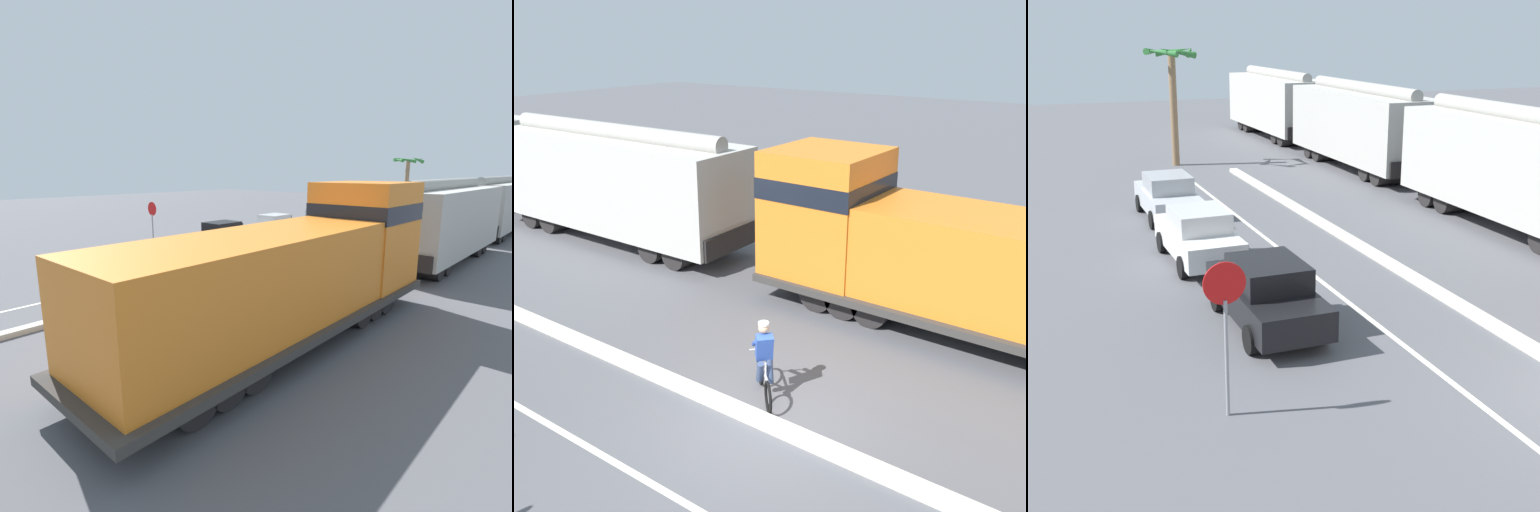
% 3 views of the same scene
% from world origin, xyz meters
% --- Properties ---
extents(ground_plane, '(120.00, 120.00, 0.00)m').
position_xyz_m(ground_plane, '(0.00, 0.00, 0.00)').
color(ground_plane, '#56565B').
extents(median_curb, '(0.36, 36.00, 0.16)m').
position_xyz_m(median_curb, '(0.00, 6.00, 0.08)').
color(median_curb, beige).
rests_on(median_curb, ground).
extents(lane_stripe, '(0.14, 36.00, 0.01)m').
position_xyz_m(lane_stripe, '(-2.40, 6.00, 0.00)').
color(lane_stripe, silver).
rests_on(lane_stripe, ground).
extents(locomotive, '(3.10, 11.61, 4.20)m').
position_xyz_m(locomotive, '(5.99, -1.37, 1.80)').
color(locomotive, orange).
rests_on(locomotive, ground).
extents(hopper_car_lead, '(2.90, 10.60, 4.18)m').
position_xyz_m(hopper_car_lead, '(5.99, 10.78, 2.08)').
color(hopper_car_lead, '#B4B1AA').
rests_on(hopper_car_lead, ground).
extents(hopper_car_middle, '(2.90, 10.60, 4.18)m').
position_xyz_m(hopper_car_middle, '(5.99, 22.38, 2.08)').
color(hopper_car_middle, '#B0AEA6').
rests_on(hopper_car_middle, ground).
extents(parked_car_black, '(1.84, 4.20, 1.62)m').
position_xyz_m(parked_car_black, '(-4.82, 5.90, 0.82)').
color(parked_car_black, black).
rests_on(parked_car_black, ground).
extents(parked_car_white, '(1.88, 4.22, 1.62)m').
position_xyz_m(parked_car_white, '(-5.06, 11.11, 0.82)').
color(parked_car_white, silver).
rests_on(parked_car_white, ground).
extents(parked_car_silver, '(1.85, 4.21, 1.62)m').
position_xyz_m(parked_car_silver, '(-4.80, 16.46, 0.82)').
color(parked_car_silver, '#B7BABF').
rests_on(parked_car_silver, ground).
extents(cyclist, '(1.25, 1.25, 1.71)m').
position_xyz_m(cyclist, '(0.76, 0.51, 0.82)').
color(cyclist, black).
rests_on(cyclist, ground).
extents(stop_sign, '(0.76, 0.08, 2.88)m').
position_xyz_m(stop_sign, '(-6.83, 2.39, 2.02)').
color(stop_sign, gray).
rests_on(stop_sign, ground).
extents(palm_tree_near, '(2.63, 2.74, 5.85)m').
position_xyz_m(palm_tree_near, '(-2.18, 26.60, 4.31)').
color(palm_tree_near, '#846647').
rests_on(palm_tree_near, ground).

